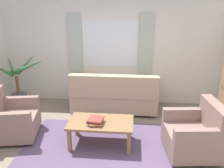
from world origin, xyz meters
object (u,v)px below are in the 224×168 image
Objects in this scene: armchair_right at (196,134)px; book_stack_on_table at (96,121)px; couch at (114,96)px; coffee_table at (101,124)px; armchair_left at (10,119)px; potted_plant at (19,86)px.

book_stack_on_table is at bearing -98.38° from armchair_right.
book_stack_on_table is (-1.64, 0.05, 0.13)m from armchair_right.
coffee_table is at bearing 85.51° from couch.
armchair_right is (1.45, -1.51, -0.01)m from couch.
couch is 1.93× the size of armchair_left.
potted_plant is (-3.71, 1.57, 0.16)m from armchair_right.
armchair_left is (-1.79, -1.30, -0.01)m from couch.
couch is 2.27m from potted_plant.
couch reaches higher than armchair_left.
armchair_right is 1.56m from coffee_table.
couch reaches higher than armchair_right.
coffee_table is (1.68, -0.09, 0.03)m from armchair_left.
couch is 1.73× the size of coffee_table.
potted_plant is (-2.15, 1.45, 0.13)m from coffee_table.
potted_plant is at bearing -1.68° from couch.
coffee_table is at bearing -34.04° from potted_plant.
coffee_table is 0.92× the size of potted_plant.
book_stack_on_table is (-0.19, -1.46, 0.12)m from couch.
armchair_left is 0.82× the size of potted_plant.
armchair_left is 3.05× the size of book_stack_on_table.
book_stack_on_table is 2.58m from potted_plant.
armchair_right is at bearing 133.88° from couch.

